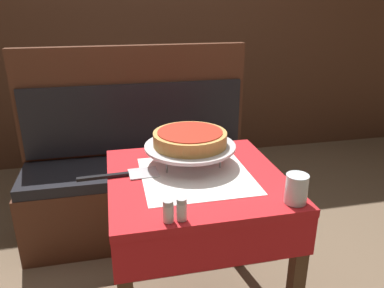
{
  "coord_description": "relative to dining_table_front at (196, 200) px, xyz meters",
  "views": [
    {
      "loc": [
        -0.31,
        -1.3,
        1.37
      ],
      "look_at": [
        0.0,
        0.08,
        0.83
      ],
      "focal_mm": 35.0,
      "sensor_mm": 36.0,
      "label": 1
    }
  ],
  "objects": [
    {
      "name": "water_glass_near",
      "position": [
        0.28,
        -0.28,
        0.16
      ],
      "size": [
        0.08,
        0.08,
        0.1
      ],
      "color": "silver",
      "rests_on": "dining_table_front"
    },
    {
      "name": "deep_dish_pizza",
      "position": [
        0.0,
        0.11,
        0.23
      ],
      "size": [
        0.3,
        0.3,
        0.06
      ],
      "color": "#C68E47",
      "rests_on": "pizza_pan_stand"
    },
    {
      "name": "dining_table_front",
      "position": [
        0.0,
        0.0,
        0.0
      ],
      "size": [
        0.69,
        0.69,
        0.73
      ],
      "color": "red",
      "rests_on": "ground_plane"
    },
    {
      "name": "dining_table_rear",
      "position": [
        -0.25,
        1.4,
        0.01
      ],
      "size": [
        0.68,
        0.68,
        0.73
      ],
      "color": "beige",
      "rests_on": "ground_plane"
    },
    {
      "name": "condiment_caddy",
      "position": [
        -0.15,
        1.36,
        0.17
      ],
      "size": [
        0.11,
        0.11,
        0.17
      ],
      "color": "black",
      "rests_on": "dining_table_rear"
    },
    {
      "name": "pizza_server",
      "position": [
        -0.28,
        0.06,
        0.12
      ],
      "size": [
        0.32,
        0.1,
        0.01
      ],
      "color": "#BCBCC1",
      "rests_on": "dining_table_front"
    },
    {
      "name": "salt_shaker",
      "position": [
        -0.16,
        -0.3,
        0.15
      ],
      "size": [
        0.04,
        0.04,
        0.07
      ],
      "color": "silver",
      "rests_on": "dining_table_front"
    },
    {
      "name": "booth_bench",
      "position": [
        -0.17,
        0.77,
        -0.27
      ],
      "size": [
        1.36,
        0.45,
        1.13
      ],
      "color": "#4C2819",
      "rests_on": "ground_plane"
    },
    {
      "name": "back_wall_panel",
      "position": [
        0.0,
        1.95,
        0.59
      ],
      "size": [
        6.0,
        0.04,
        2.4
      ],
      "primitive_type": "cube",
      "color": "#4C2D1E",
      "rests_on": "ground_plane"
    },
    {
      "name": "pizza_pan_stand",
      "position": [
        0.0,
        0.11,
        0.19
      ],
      "size": [
        0.38,
        0.38,
        0.09
      ],
      "color": "#ADADB2",
      "rests_on": "dining_table_front"
    },
    {
      "name": "pepper_shaker",
      "position": [
        -0.12,
        -0.3,
        0.15
      ],
      "size": [
        0.03,
        0.03,
        0.08
      ],
      "color": "silver",
      "rests_on": "dining_table_front"
    }
  ]
}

